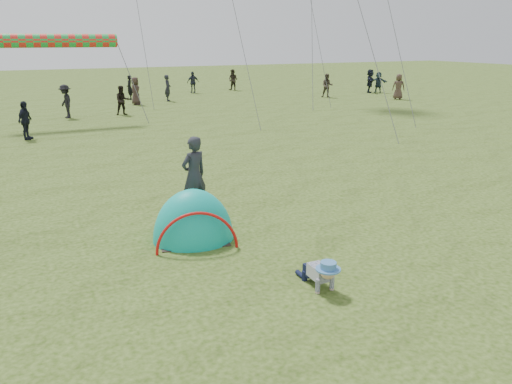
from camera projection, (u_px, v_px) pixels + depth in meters
name	position (u px, v px, depth m)	size (l,w,h in m)	color
ground	(357.00, 287.00, 8.42)	(140.00, 140.00, 0.00)	#213A09
crawling_toddler	(321.00, 272.00, 8.33)	(0.53, 0.75, 0.58)	black
popup_tent	(194.00, 239.00, 10.45)	(1.68, 1.39, 2.18)	#04A299
standing_adult	(194.00, 175.00, 11.80)	(0.68, 0.45, 1.86)	#24262D
crowd_person_0	(168.00, 88.00, 33.44)	(0.63, 0.41, 1.73)	black
crowd_person_1	(233.00, 80.00, 40.53)	(0.81, 0.63, 1.68)	#2A241C
crowd_person_2	(25.00, 121.00, 20.59)	(0.93, 0.39, 1.59)	black
crowd_person_4	(135.00, 91.00, 31.63)	(0.84, 0.55, 1.72)	#362723
crowd_person_5	(378.00, 82.00, 38.91)	(1.46, 0.47, 1.58)	#22333C
crowd_person_6	(130.00, 88.00, 34.31)	(0.60, 0.39, 1.65)	black
crowd_person_7	(327.00, 86.00, 35.62)	(0.81, 0.63, 1.66)	#3D342B
crowd_person_8	(193.00, 82.00, 38.50)	(0.96, 0.40, 1.63)	#222733
crowd_person_9	(66.00, 101.00, 26.26)	(1.13, 0.65, 1.75)	black
crowd_person_10	(399.00, 87.00, 34.48)	(0.85, 0.55, 1.73)	#413027
crowd_person_11	(370.00, 81.00, 38.70)	(1.66, 0.53, 1.79)	black
crowd_person_13	(122.00, 100.00, 27.35)	(0.77, 0.60, 1.59)	black
rainbow_tube_kite	(54.00, 41.00, 23.39)	(0.64, 0.64, 5.73)	red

